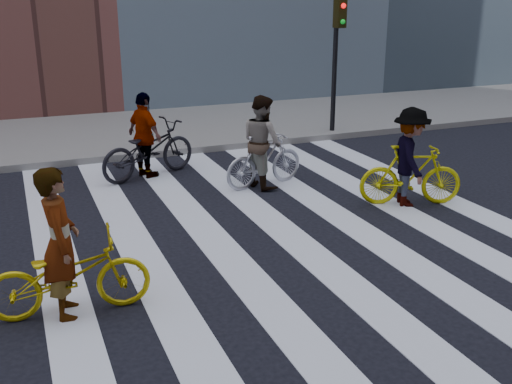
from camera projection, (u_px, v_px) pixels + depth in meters
ground at (251, 237)px, 8.92m from camera, size 100.00×100.00×0.00m
sidewalk_far at (143, 131)px, 15.48m from camera, size 100.00×5.00×0.15m
zebra_crosswalk at (251, 237)px, 8.92m from camera, size 8.25×10.00×0.01m
traffic_signal at (337, 45)px, 14.46m from camera, size 0.22×0.42×3.33m
bike_yellow_left at (68, 275)px, 6.67m from camera, size 1.84×0.76×0.94m
bike_silver_mid at (264, 160)px, 11.14m from camera, size 1.73×0.82×1.00m
bike_yellow_right at (411, 175)px, 10.15m from camera, size 1.80×1.08×1.04m
bike_dark_rear at (148, 150)px, 11.70m from camera, size 2.21×1.47×1.10m
rider_left at (60, 243)px, 6.52m from camera, size 0.46×0.66×1.73m
rider_mid at (262, 142)px, 11.01m from camera, size 0.81×0.96×1.72m
rider_right at (410, 157)px, 10.04m from camera, size 0.97×1.24×1.68m
rider_rear at (145, 136)px, 11.59m from camera, size 0.75×1.06×1.67m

